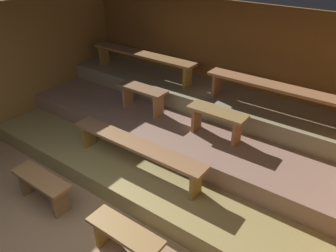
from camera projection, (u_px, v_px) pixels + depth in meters
ground at (151, 173)px, 5.47m from camera, size 6.74×4.97×0.08m
wall_back at (218, 66)px, 6.31m from camera, size 6.74×0.06×2.44m
wall_left at (29, 65)px, 6.35m from camera, size 0.06×4.97×2.44m
platform_lower at (171, 148)px, 5.77m from camera, size 5.94×3.04×0.30m
platform_middle at (186, 123)px, 5.94m from camera, size 5.94×2.11×0.30m
platform_upper at (203, 97)px, 6.18m from camera, size 5.94×0.98×0.30m
bench_floor_left at (42, 184)px, 4.65m from camera, size 0.99×0.32×0.46m
bench_floor_right at (125, 237)px, 3.84m from camera, size 0.99×0.32×0.46m
bench_lower_center at (136, 147)px, 4.85m from camera, size 2.35×0.32×0.46m
bench_middle_left at (142, 94)px, 5.86m from camera, size 0.95×0.32×0.46m
bench_middle_right at (217, 118)px, 5.10m from camera, size 0.95×0.32×0.46m
bench_upper_left at (142, 57)px, 6.56m from camera, size 2.44×0.32×0.46m
bench_upper_right at (279, 90)px, 5.14m from camera, size 2.44×0.32×0.46m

